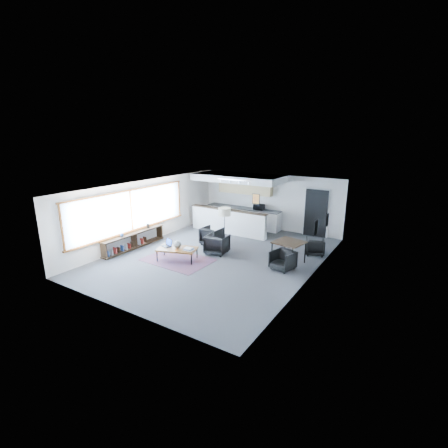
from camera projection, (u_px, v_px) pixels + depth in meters
The scene contains 21 objects.
room at pixel (217, 223), 11.74m from camera, with size 7.02×9.02×2.62m.
window at pixel (131, 212), 12.74m from camera, with size 0.10×5.95×1.66m.
console at pixel (133, 241), 12.83m from camera, with size 0.35×3.00×0.80m.
kitchenette at pixel (239, 200), 15.36m from camera, with size 4.20×1.96×2.60m.
doorway at pixel (316, 213), 14.23m from camera, with size 1.10×0.12×2.15m.
track_light at pixel (234, 181), 13.51m from camera, with size 1.60×0.07×0.15m.
wall_art_lower at pixel (316, 228), 10.22m from camera, with size 0.03×0.38×0.48m.
wall_art_upper at pixel (327, 220), 11.30m from camera, with size 0.03×0.34×0.44m.
kilim_rug at pixel (178, 260), 11.72m from camera, with size 2.46×1.72×0.01m.
coffee_table at pixel (177, 249), 11.61m from camera, with size 1.56×1.16×0.45m.
laptop at pixel (168, 244), 11.81m from camera, with size 0.43×0.38×0.26m.
ceramic_pot at pixel (177, 244), 11.58m from camera, with size 0.28×0.28×0.28m.
book_stack at pixel (189, 249), 11.37m from camera, with size 0.35×0.29×0.10m.
coaster at pixel (176, 250), 11.37m from camera, with size 0.11×0.11×0.01m.
armchair_left at pixel (212, 235), 13.31m from camera, with size 0.78×0.73×0.80m, color black.
armchair_right at pixel (217, 243), 12.28m from camera, with size 0.78×0.73×0.81m, color black.
floor_lamp at pixel (225, 213), 12.56m from camera, with size 0.57×0.57×1.65m.
dining_table at pixel (289, 244), 11.27m from camera, with size 1.10×1.10×0.79m.
dining_chair_near at pixel (283, 261), 10.84m from camera, with size 0.59×0.55×0.61m, color black.
dining_chair_far at pixel (315, 247), 12.21m from camera, with size 0.57×0.53×0.59m, color black.
microwave at pixel (259, 206), 15.36m from camera, with size 0.49×0.27×0.33m, color black.
Camera 1 is at (6.23, -9.46, 4.39)m, focal length 26.00 mm.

